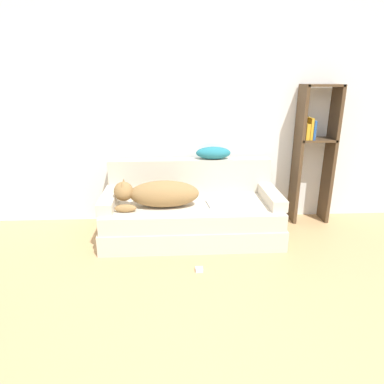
# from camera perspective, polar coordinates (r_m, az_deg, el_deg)

# --- Properties ---
(wall_back) EXTENTS (7.78, 0.06, 2.70)m
(wall_back) POSITION_cam_1_polar(r_m,az_deg,el_deg) (3.92, 1.97, 14.55)
(wall_back) COLOR white
(wall_back) RESTS_ON ground_plane
(couch) EXTENTS (1.83, 0.85, 0.38)m
(couch) POSITION_cam_1_polar(r_m,az_deg,el_deg) (3.65, -0.08, -4.65)
(couch) COLOR beige
(couch) RESTS_ON ground_plane
(couch_backrest) EXTENTS (1.79, 0.15, 0.38)m
(couch_backrest) POSITION_cam_1_polar(r_m,az_deg,el_deg) (3.85, -0.37, 2.74)
(couch_backrest) COLOR beige
(couch_backrest) RESTS_ON couch
(couch_arm_left) EXTENTS (0.15, 0.66, 0.11)m
(couch_arm_left) POSITION_cam_1_polar(r_m,az_deg,el_deg) (3.61, -13.57, -1.19)
(couch_arm_left) COLOR beige
(couch_arm_left) RESTS_ON couch
(couch_arm_right) EXTENTS (0.15, 0.66, 0.11)m
(couch_arm_right) POSITION_cam_1_polar(r_m,az_deg,el_deg) (3.69, 13.10, -0.69)
(couch_arm_right) COLOR beige
(couch_arm_right) RESTS_ON couch
(dog) EXTENTS (0.85, 0.32, 0.28)m
(dog) POSITION_cam_1_polar(r_m,az_deg,el_deg) (3.44, -5.60, -0.29)
(dog) COLOR olive
(dog) RESTS_ON couch
(laptop) EXTENTS (0.37, 0.28, 0.02)m
(laptop) POSITION_cam_1_polar(r_m,az_deg,el_deg) (3.55, 5.38, -1.89)
(laptop) COLOR silver
(laptop) RESTS_ON couch
(throw_pillow) EXTENTS (0.38, 0.19, 0.14)m
(throw_pillow) POSITION_cam_1_polar(r_m,az_deg,el_deg) (3.81, 3.57, 6.52)
(throw_pillow) COLOR teal
(throw_pillow) RESTS_ON couch_backrest
(bookshelf) EXTENTS (0.42, 0.26, 1.56)m
(bookshelf) POSITION_cam_1_polar(r_m,az_deg,el_deg) (4.11, 19.67, 6.92)
(bookshelf) COLOR #4C3823
(bookshelf) RESTS_ON ground_plane
(power_adapter) EXTENTS (0.06, 0.06, 0.03)m
(power_adapter) POSITION_cam_1_polar(r_m,az_deg,el_deg) (3.10, 1.22, -12.79)
(power_adapter) COLOR silver
(power_adapter) RESTS_ON ground_plane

